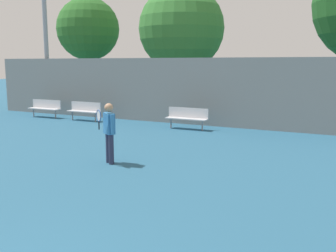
{
  "coord_description": "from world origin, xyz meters",
  "views": [
    {
      "loc": [
        3.73,
        -1.93,
        2.65
      ],
      "look_at": [
        -1.12,
        7.64,
        0.92
      ],
      "focal_mm": 42.0,
      "sensor_mm": 36.0,
      "label": 1
    }
  ],
  "objects_px": {
    "tennis_player": "(109,129)",
    "bench_by_gate": "(45,107)",
    "bench_adjacent_court": "(85,109)",
    "tree_dark_dense": "(88,29)",
    "bench_courtside_far": "(187,116)",
    "tree_green_tall": "(181,29)"
  },
  "relations": [
    {
      "from": "bench_by_gate",
      "to": "tennis_player",
      "type": "bearing_deg",
      "value": -36.58
    },
    {
      "from": "bench_by_gate",
      "to": "tree_green_tall",
      "type": "distance_m",
      "value": 8.89
    },
    {
      "from": "tree_green_tall",
      "to": "bench_by_gate",
      "type": "bearing_deg",
      "value": -122.08
    },
    {
      "from": "tennis_player",
      "to": "tree_green_tall",
      "type": "xyz_separation_m",
      "value": [
        -3.81,
        12.65,
        3.67
      ]
    },
    {
      "from": "tree_dark_dense",
      "to": "bench_by_gate",
      "type": "bearing_deg",
      "value": -69.81
    },
    {
      "from": "bench_courtside_far",
      "to": "bench_by_gate",
      "type": "height_order",
      "value": "same"
    },
    {
      "from": "tennis_player",
      "to": "bench_by_gate",
      "type": "bearing_deg",
      "value": 177.05
    },
    {
      "from": "tennis_player",
      "to": "tree_green_tall",
      "type": "relative_size",
      "value": 0.23
    },
    {
      "from": "tennis_player",
      "to": "tree_dark_dense",
      "type": "relative_size",
      "value": 0.24
    },
    {
      "from": "bench_adjacent_court",
      "to": "bench_by_gate",
      "type": "height_order",
      "value": "same"
    },
    {
      "from": "bench_courtside_far",
      "to": "bench_by_gate",
      "type": "relative_size",
      "value": 0.97
    },
    {
      "from": "tennis_player",
      "to": "bench_by_gate",
      "type": "height_order",
      "value": "tennis_player"
    },
    {
      "from": "tennis_player",
      "to": "tree_green_tall",
      "type": "bearing_deg",
      "value": 140.39
    },
    {
      "from": "tree_green_tall",
      "to": "tree_dark_dense",
      "type": "distance_m",
      "value": 6.64
    },
    {
      "from": "bench_courtside_far",
      "to": "tree_dark_dense",
      "type": "height_order",
      "value": "tree_dark_dense"
    },
    {
      "from": "bench_courtside_far",
      "to": "tree_green_tall",
      "type": "height_order",
      "value": "tree_green_tall"
    },
    {
      "from": "bench_by_gate",
      "to": "tree_green_tall",
      "type": "bearing_deg",
      "value": 57.92
    },
    {
      "from": "bench_by_gate",
      "to": "tree_green_tall",
      "type": "height_order",
      "value": "tree_green_tall"
    },
    {
      "from": "bench_courtside_far",
      "to": "tree_green_tall",
      "type": "bearing_deg",
      "value": 116.91
    },
    {
      "from": "bench_courtside_far",
      "to": "tree_green_tall",
      "type": "distance_m",
      "value": 8.54
    },
    {
      "from": "tree_dark_dense",
      "to": "bench_courtside_far",
      "type": "bearing_deg",
      "value": -33.41
    },
    {
      "from": "bench_adjacent_court",
      "to": "tree_dark_dense",
      "type": "bearing_deg",
      "value": 126.24
    }
  ]
}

